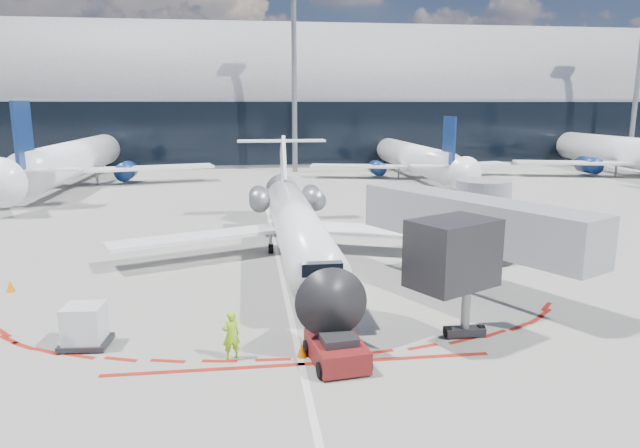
{
  "coord_description": "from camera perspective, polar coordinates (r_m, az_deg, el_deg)",
  "views": [
    {
      "loc": [
        -1.8,
        -30.4,
        9.16
      ],
      "look_at": [
        2.28,
        0.75,
        2.54
      ],
      "focal_mm": 32.0,
      "sensor_mm": 36.0,
      "label": 1
    }
  ],
  "objects": [
    {
      "name": "safety_cone_right",
      "position": [
        21.52,
        -1.84,
        -12.48
      ],
      "size": [
        0.4,
        0.4,
        0.55
      ],
      "primitive_type": "cone",
      "color": "orange",
      "rests_on": "ground"
    },
    {
      "name": "jet_bridge",
      "position": [
        30.37,
        15.15,
        -0.2
      ],
      "size": [
        10.03,
        15.2,
        4.9
      ],
      "color": "gray",
      "rests_on": "ground"
    },
    {
      "name": "apron_centerline",
      "position": [
        33.72,
        -4.14,
        -3.88
      ],
      "size": [
        0.25,
        40.0,
        0.01
      ],
      "primitive_type": "cube",
      "color": "silver",
      "rests_on": "ground"
    },
    {
      "name": "light_mast_east",
      "position": [
        96.87,
        29.18,
        12.41
      ],
      "size": [
        0.7,
        0.7,
        25.0
      ],
      "primitive_type": "cylinder",
      "color": "gray",
      "rests_on": "ground"
    },
    {
      "name": "light_mast_centre",
      "position": [
        78.77,
        -2.59,
        14.32
      ],
      "size": [
        0.7,
        0.7,
        25.0
      ],
      "primitive_type": "cylinder",
      "color": "gray",
      "rests_on": "ground"
    },
    {
      "name": "bg_airliner_1",
      "position": [
        72.16,
        -23.33,
        8.36
      ],
      "size": [
        36.54,
        38.68,
        11.82
      ],
      "primitive_type": null,
      "color": "white",
      "rests_on": "ground"
    },
    {
      "name": "pushback_tug",
      "position": [
        20.96,
        1.67,
        -12.47
      ],
      "size": [
        2.22,
        4.55,
        1.16
      ],
      "rotation": [
        0.0,
        0.0,
        0.13
      ],
      "color": "#5F150D",
      "rests_on": "ground"
    },
    {
      "name": "apron_stop_bar",
      "position": [
        21.08,
        -1.88,
        -13.84
      ],
      "size": [
        14.0,
        0.25,
        0.01
      ],
      "primitive_type": "cube",
      "color": "maroon",
      "rests_on": "ground"
    },
    {
      "name": "regional_jet",
      "position": [
        34.19,
        -2.48,
        0.31
      ],
      "size": [
        22.25,
        27.44,
        6.87
      ],
      "color": "white",
      "rests_on": "ground"
    },
    {
      "name": "ramp_worker",
      "position": [
        21.38,
        -8.89,
        -10.92
      ],
      "size": [
        0.78,
        0.63,
        1.84
      ],
      "primitive_type": "imported",
      "rotation": [
        0.0,
        0.0,
        3.47
      ],
      "color": "#8ADB17",
      "rests_on": "ground"
    },
    {
      "name": "safety_cone_left",
      "position": [
        32.4,
        -28.55,
        -5.49
      ],
      "size": [
        0.41,
        0.41,
        0.57
      ],
      "primitive_type": "cone",
      "color": "orange",
      "rests_on": "ground"
    },
    {
      "name": "bg_airliner_3",
      "position": [
        85.13,
        28.7,
        8.19
      ],
      "size": [
        35.76,
        37.86,
        11.57
      ],
      "primitive_type": null,
      "color": "white",
      "rests_on": "ground"
    },
    {
      "name": "terminal_building",
      "position": [
        95.39,
        -6.52,
        11.44
      ],
      "size": [
        150.0,
        24.15,
        24.0
      ],
      "color": "gray",
      "rests_on": "ground"
    },
    {
      "name": "ground",
      "position": [
        31.8,
        -3.92,
        -4.87
      ],
      "size": [
        260.0,
        260.0,
        0.0
      ],
      "primitive_type": "plane",
      "color": "slate",
      "rests_on": "ground"
    },
    {
      "name": "bg_airliner_2",
      "position": [
        73.92,
        9.27,
        8.48
      ],
      "size": [
        30.57,
        32.37,
        9.89
      ],
      "primitive_type": null,
      "color": "white",
      "rests_on": "ground"
    },
    {
      "name": "uld_container",
      "position": [
        23.92,
        -22.47,
        -9.44
      ],
      "size": [
        1.87,
        1.62,
        1.66
      ],
      "rotation": [
        0.0,
        0.0,
        -0.07
      ],
      "color": "black",
      "rests_on": "ground"
    }
  ]
}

